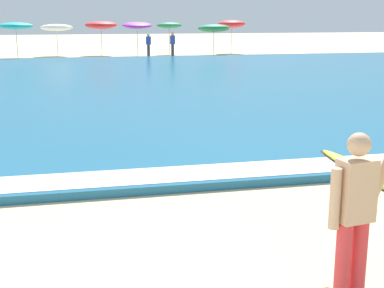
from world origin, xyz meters
name	(u,v)px	position (x,y,z in m)	size (l,w,h in m)	color
sea	(62,85)	(0.00, 18.29, 0.07)	(120.00, 28.00, 0.14)	#1E6084
surf_foam	(56,182)	(0.00, 4.89, 0.15)	(120.00, 0.93, 0.01)	white
surfer_with_board	(374,203)	(3.07, 0.59, 1.03)	(1.11, 2.55, 1.73)	red
beach_umbrella_2	(16,26)	(-2.92, 34.05, 2.09)	(2.23, 2.24, 2.35)	beige
beach_umbrella_3	(56,28)	(-0.38, 35.92, 1.94)	(2.22, 2.25, 2.24)	beige
beach_umbrella_4	(101,25)	(2.68, 35.82, 2.09)	(2.25, 2.25, 2.38)	beige
beach_umbrella_5	(137,25)	(5.08, 34.58, 2.09)	(2.05, 2.08, 2.38)	beige
beach_umbrella_6	(169,25)	(7.48, 35.44, 2.05)	(1.82, 1.84, 2.32)	beige
beach_umbrella_7	(214,28)	(10.43, 34.11, 1.87)	(2.26, 2.30, 2.22)	beige
beach_umbrella_8	(232,24)	(12.30, 35.98, 2.14)	(2.02, 2.03, 2.44)	beige
beachgoer_near_row_left	(173,43)	(7.62, 34.90, 0.84)	(0.32, 0.20, 1.58)	#383842
beachgoer_near_row_mid	(148,45)	(5.64, 33.22, 0.84)	(0.32, 0.20, 1.58)	#383842
beachgoer_near_row_right	(173,44)	(7.33, 33.37, 0.84)	(0.32, 0.20, 1.58)	#383842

